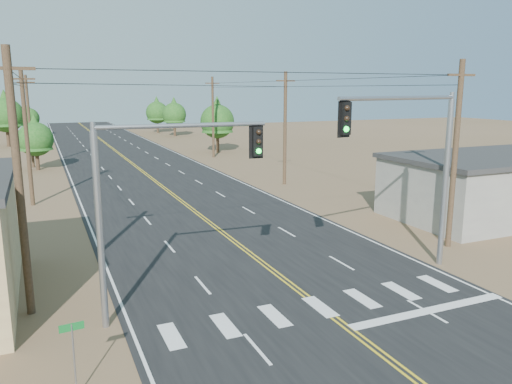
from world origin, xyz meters
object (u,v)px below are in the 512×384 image
signal_mast_right (419,153)px  building_right (502,186)px  signal_mast_left (150,188)px  street_sign (73,348)px

signal_mast_right → building_right: bearing=14.4°
signal_mast_right → signal_mast_left: bearing=168.0°
signal_mast_right → street_sign: size_ratio=3.74×
signal_mast_left → building_right: bearing=17.4°
building_right → signal_mast_left: 26.17m
signal_mast_left → signal_mast_right: (12.09, -0.03, 0.66)m
signal_mast_left → signal_mast_right: signal_mast_right is taller
building_right → signal_mast_left: size_ratio=2.02×
building_right → signal_mast_right: (-13.10, -6.45, 3.68)m
street_sign → signal_mast_right: bearing=8.4°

